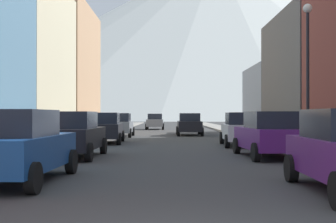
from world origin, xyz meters
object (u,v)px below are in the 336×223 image
at_px(car_right_1, 271,134).
at_px(car_left_2, 107,128).
at_px(pedestrian_1, 80,126).
at_px(car_left_3, 121,125).
at_px(car_left_1, 75,134).
at_px(car_right_2, 244,129).
at_px(pedestrian_2, 9,135).
at_px(car_left_0, 19,146).
at_px(car_driving_0, 157,121).
at_px(car_driving_1, 191,124).
at_px(streetlamp_right, 310,55).

bearing_deg(car_right_1, car_left_2, 131.22).
xyz_separation_m(car_left_2, pedestrian_1, (-2.45, 4.26, 0.02)).
bearing_deg(car_left_3, car_left_1, -90.00).
height_order(car_left_2, car_right_2, same).
xyz_separation_m(car_left_1, car_left_2, (0.00, 8.73, 0.00)).
bearing_deg(pedestrian_2, car_left_0, -68.11).
distance_m(car_left_1, pedestrian_2, 2.47).
relative_size(car_driving_0, car_driving_1, 1.00).
relative_size(car_left_0, car_left_3, 1.01).
height_order(pedestrian_1, streetlamp_right, streetlamp_right).
distance_m(car_left_3, car_driving_0, 17.33).
bearing_deg(car_left_2, car_left_1, -90.02).
bearing_deg(car_left_3, streetlamp_right, -60.62).
xyz_separation_m(car_left_1, streetlamp_right, (9.15, 0.19, 3.09)).
bearing_deg(car_left_3, car_right_2, -52.85).
xyz_separation_m(car_right_1, streetlamp_right, (1.55, 0.13, 3.09)).
xyz_separation_m(car_left_1, car_driving_1, (5.40, 18.82, 0.00)).
bearing_deg(car_left_1, pedestrian_2, -173.15).
height_order(car_driving_1, pedestrian_2, car_driving_1).
distance_m(pedestrian_1, pedestrian_2, 13.29).
distance_m(car_left_2, car_right_2, 7.94).
xyz_separation_m(car_left_0, car_right_2, (7.60, 12.80, 0.00)).
distance_m(car_left_3, streetlamp_right, 18.90).
distance_m(car_left_2, car_right_1, 11.53).
distance_m(car_right_2, streetlamp_right, 7.12).
relative_size(pedestrian_1, streetlamp_right, 0.28).
bearing_deg(car_left_0, pedestrian_1, 97.20).
relative_size(car_left_3, pedestrian_1, 2.66).
distance_m(car_right_2, car_driving_0, 27.74).
height_order(car_right_1, car_right_2, same).
bearing_deg(car_left_2, car_driving_1, 61.86).
bearing_deg(car_left_0, car_left_1, 89.99).
distance_m(car_left_3, pedestrian_1, 4.23).
bearing_deg(pedestrian_1, streetlamp_right, -47.82).
relative_size(car_right_1, pedestrian_2, 2.80).
bearing_deg(streetlamp_right, car_left_3, 119.38).
bearing_deg(streetlamp_right, pedestrian_1, 132.18).
bearing_deg(car_left_0, car_driving_1, 77.91).
relative_size(car_left_1, car_right_2, 0.99).
distance_m(car_left_2, car_left_3, 7.71).
relative_size(car_left_3, streetlamp_right, 0.75).
xyz_separation_m(car_left_2, car_right_1, (7.60, -8.68, 0.00)).
bearing_deg(car_driving_0, pedestrian_1, -102.70).
relative_size(car_left_0, pedestrian_2, 2.77).
distance_m(car_left_3, car_driving_1, 5.90).
relative_size(car_left_1, car_left_3, 1.00).
height_order(car_left_0, streetlamp_right, streetlamp_right).
height_order(pedestrian_1, pedestrian_2, pedestrian_1).
bearing_deg(car_left_0, pedestrian_2, 111.89).
xyz_separation_m(car_driving_1, pedestrian_1, (-7.85, -5.83, 0.02)).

